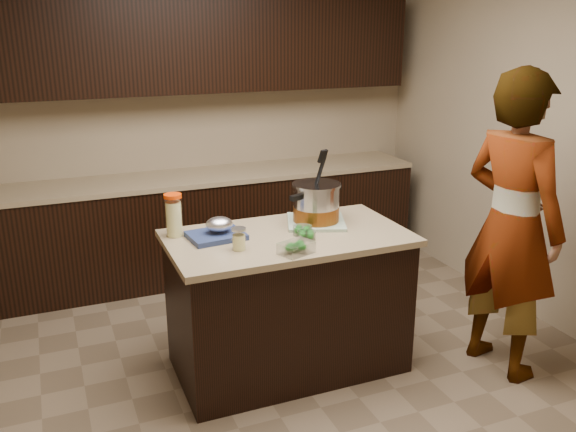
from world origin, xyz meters
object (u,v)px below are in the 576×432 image
object	(u,v)px
island	(288,302)
stock_pot	(316,205)
person	(512,226)
lemonade_pitcher	(174,217)

from	to	relation	value
island	stock_pot	bearing A→B (deg)	28.59
island	person	world-z (taller)	person
stock_pot	person	xyz separation A→B (m)	(1.01, -0.64, -0.07)
lemonade_pitcher	person	bearing A→B (deg)	-21.35
lemonade_pitcher	person	world-z (taller)	person
island	stock_pot	distance (m)	0.64
stock_pot	person	size ratio (longest dim) A/B	0.23
lemonade_pitcher	person	size ratio (longest dim) A/B	0.14
stock_pot	island	bearing A→B (deg)	-172.34
island	person	distance (m)	1.45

